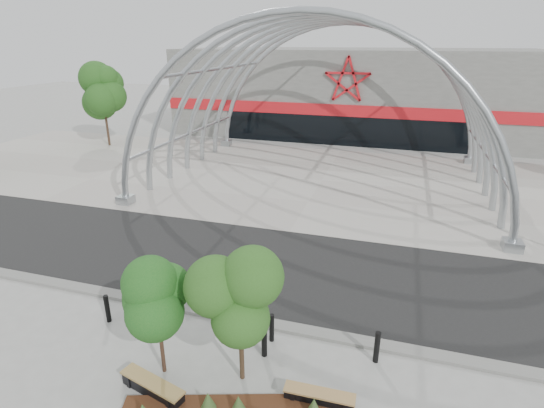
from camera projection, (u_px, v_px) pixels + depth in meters
ground at (238, 315)px, 14.56m from camera, size 140.00×140.00×0.00m
road at (269, 266)px, 17.67m from camera, size 140.00×7.00×0.02m
forecourt at (322, 180)px, 28.38m from camera, size 60.00×17.00×0.04m
kerb at (236, 318)px, 14.31m from camera, size 60.00×0.50×0.12m
arena_building at (356, 91)px, 42.95m from camera, size 34.00×15.24×8.00m
vault_canopy at (322, 181)px, 28.38m from camera, size 20.80×15.80×20.36m
street_tree_0 at (156, 296)px, 11.20m from camera, size 1.52×1.52×3.46m
street_tree_1 at (240, 291)px, 10.83m from camera, size 1.67×1.67×3.95m
bench_0 at (153, 388)px, 11.24m from camera, size 2.05×0.93×0.42m
bench_1 at (319, 398)px, 10.94m from camera, size 1.86×0.45×0.39m
bollard_0 at (107, 309)px, 14.05m from camera, size 0.16×0.16×1.00m
bollard_1 at (185, 285)px, 15.30m from camera, size 0.18×0.18×1.11m
bollard_2 at (272, 328)px, 13.14m from camera, size 0.15×0.15×0.95m
bollard_3 at (264, 341)px, 12.50m from camera, size 0.17×0.17×1.06m
bollard_4 at (377, 347)px, 12.26m from camera, size 0.16×0.16×1.03m
bg_tree_0 at (102, 92)px, 36.13m from camera, size 3.00×3.00×6.45m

